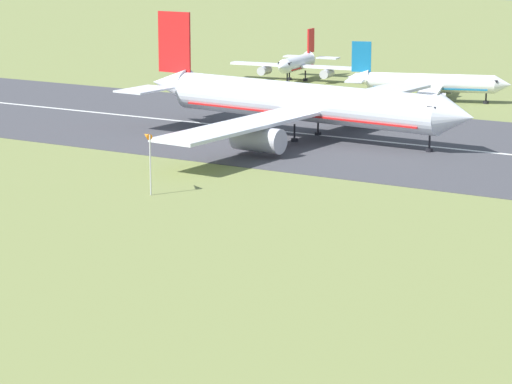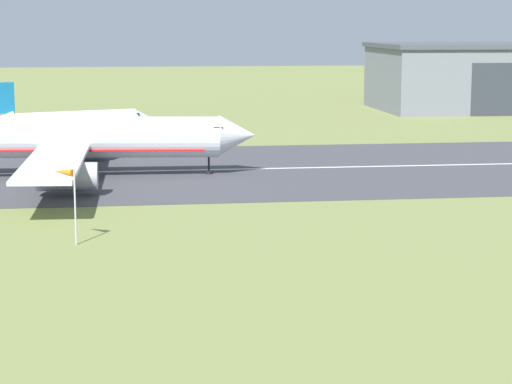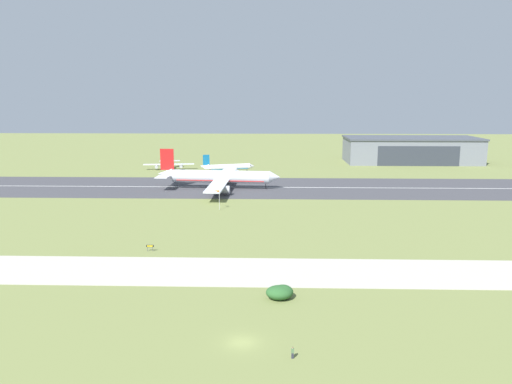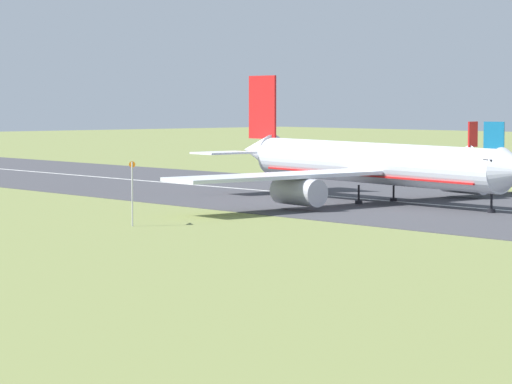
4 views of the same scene
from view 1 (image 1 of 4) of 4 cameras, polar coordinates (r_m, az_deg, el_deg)
The scene contains 7 objects.
ground_plane at distance 95.60m, azimuth -7.35°, elevation -3.44°, with size 701.80×701.80×0.00m, color olive.
runway_strip at distance 147.37m, azimuth 7.97°, elevation 2.15°, with size 461.80×45.27×0.06m, color #3D3D42.
runway_centreline at distance 147.37m, azimuth 7.97°, elevation 2.17°, with size 415.62×0.70×0.01m, color silver.
airplane_landing at distance 151.07m, azimuth 2.21°, elevation 4.19°, with size 46.69×57.47×14.98m.
airplane_parked_west at distance 208.74m, azimuth 1.96°, elevation 6.06°, with size 24.09×16.49×8.45m.
airplane_parked_east at distance 184.85m, azimuth 8.13°, elevation 5.09°, with size 25.12×23.93×8.90m.
windsock_pole at distance 119.73m, azimuth -5.14°, elevation 2.47°, with size 1.93×1.70×6.08m.
Camera 1 is at (58.55, -9.25, 25.90)m, focal length 85.00 mm.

